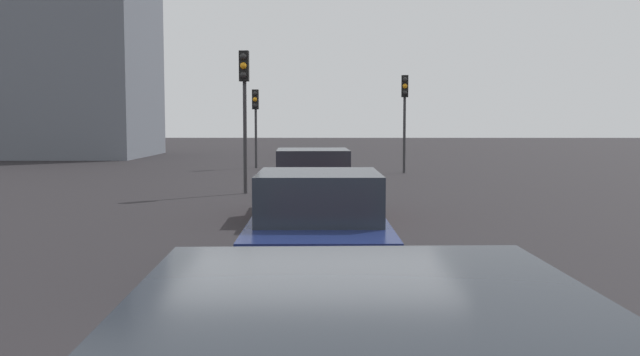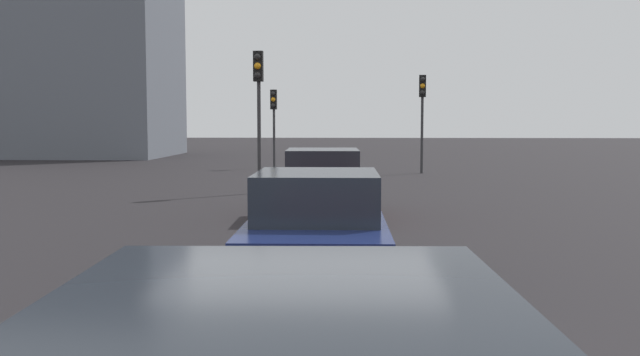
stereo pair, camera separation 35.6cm
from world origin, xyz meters
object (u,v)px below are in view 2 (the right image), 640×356
at_px(traffic_light_near_left, 258,92).
at_px(traffic_light_near_right, 422,103).
at_px(car_red_lead, 323,184).
at_px(car_navy_second, 317,231).
at_px(traffic_light_far_left, 274,112).

height_order(traffic_light_near_left, traffic_light_near_right, traffic_light_near_left).
relative_size(car_red_lead, traffic_light_near_left, 1.01).
distance_m(car_navy_second, traffic_light_near_left, 12.16).
distance_m(car_navy_second, traffic_light_near_right, 20.26).
relative_size(car_navy_second, traffic_light_near_left, 0.97).
relative_size(traffic_light_near_left, traffic_light_near_right, 1.05).
relative_size(car_navy_second, traffic_light_near_right, 1.02).
relative_size(traffic_light_near_left, traffic_light_far_left, 1.19).
height_order(car_red_lead, traffic_light_near_left, traffic_light_near_left).
xyz_separation_m(car_navy_second, traffic_light_near_left, (11.71, 2.31, 2.31)).
bearing_deg(car_red_lead, traffic_light_near_left, 21.04).
distance_m(car_red_lead, traffic_light_near_right, 13.77).
bearing_deg(traffic_light_far_left, car_red_lead, 15.57).
xyz_separation_m(car_red_lead, traffic_light_near_left, (4.98, 2.12, 2.31)).
bearing_deg(car_navy_second, car_red_lead, 0.98).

